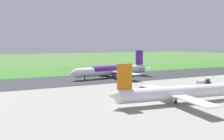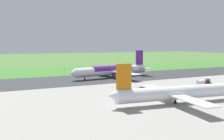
% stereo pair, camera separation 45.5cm
% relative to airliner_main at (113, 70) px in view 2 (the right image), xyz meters
% --- Properties ---
extents(ground_plane, '(800.00, 800.00, 0.00)m').
position_rel_airliner_main_xyz_m(ground_plane, '(1.34, 0.05, -4.35)').
color(ground_plane, '#477233').
extents(runway_asphalt, '(600.00, 41.42, 0.06)m').
position_rel_airliner_main_xyz_m(runway_asphalt, '(1.34, 0.05, -4.32)').
color(runway_asphalt, '#2D3033').
rests_on(runway_asphalt, ground).
extents(apron_concrete, '(440.00, 110.00, 0.05)m').
position_rel_airliner_main_xyz_m(apron_concrete, '(1.34, 73.30, -4.33)').
color(apron_concrete, gray).
rests_on(apron_concrete, ground).
extents(grass_verge_foreground, '(600.00, 80.00, 0.04)m').
position_rel_airliner_main_xyz_m(grass_verge_foreground, '(1.34, -38.55, -4.33)').
color(grass_verge_foreground, '#3C782B').
rests_on(grass_verge_foreground, ground).
extents(airliner_main, '(54.06, 44.41, 15.88)m').
position_rel_airliner_main_xyz_m(airliner_main, '(0.00, 0.00, 0.00)').
color(airliner_main, white).
rests_on(airliner_main, ground).
extents(airliner_parked_mid, '(47.33, 38.84, 13.82)m').
position_rel_airliner_main_xyz_m(airliner_parked_mid, '(11.29, 68.77, -0.58)').
color(airliner_parked_mid, white).
rests_on(airliner_parked_mid, ground).
extents(service_truck_baggage, '(5.82, 5.55, 2.65)m').
position_rel_airliner_main_xyz_m(service_truck_baggage, '(-33.72, 40.89, -2.95)').
color(service_truck_baggage, black).
rests_on(service_truck_baggage, ground).
extents(service_car_followme, '(3.94, 4.45, 1.62)m').
position_rel_airliner_main_xyz_m(service_car_followme, '(7.75, 44.01, -3.51)').
color(service_car_followme, black).
rests_on(service_car_followme, ground).
extents(service_truck_fuel, '(6.21, 3.94, 2.65)m').
position_rel_airliner_main_xyz_m(service_truck_fuel, '(-24.87, 45.04, -2.95)').
color(service_truck_fuel, '#B21914').
rests_on(service_truck_fuel, ground).
extents(no_stopping_sign, '(0.60, 0.10, 2.52)m').
position_rel_airliner_main_xyz_m(no_stopping_sign, '(17.21, -42.06, -2.85)').
color(no_stopping_sign, slate).
rests_on(no_stopping_sign, ground).
extents(traffic_cone_orange, '(0.40, 0.40, 0.55)m').
position_rel_airliner_main_xyz_m(traffic_cone_orange, '(20.90, -42.48, -4.08)').
color(traffic_cone_orange, orange).
rests_on(traffic_cone_orange, ground).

